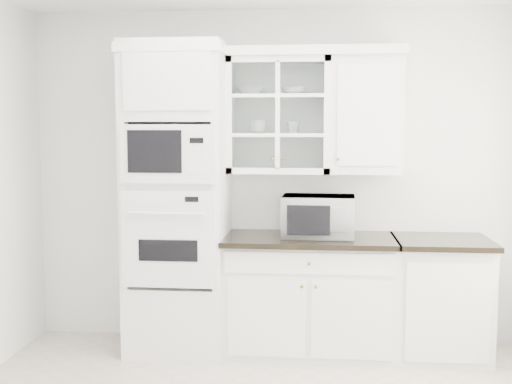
# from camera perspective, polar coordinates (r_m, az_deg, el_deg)

# --- Properties ---
(room_shell) EXTENTS (4.00, 3.50, 2.70)m
(room_shell) POSITION_cam_1_polar(r_m,az_deg,el_deg) (3.92, 0.60, 6.07)
(room_shell) COLOR white
(room_shell) RESTS_ON ground
(oven_column) EXTENTS (0.76, 0.68, 2.40)m
(oven_column) POSITION_cam_1_polar(r_m,az_deg,el_deg) (5.04, -6.98, -0.65)
(oven_column) COLOR white
(oven_column) RESTS_ON ground
(base_cabinet_run) EXTENTS (1.32, 0.67, 0.92)m
(base_cabinet_run) POSITION_cam_1_polar(r_m,az_deg,el_deg) (5.09, 4.75, -9.01)
(base_cabinet_run) COLOR white
(base_cabinet_run) RESTS_ON ground
(extra_base_cabinet) EXTENTS (0.72, 0.67, 0.92)m
(extra_base_cabinet) POSITION_cam_1_polar(r_m,az_deg,el_deg) (5.17, 16.03, -8.97)
(extra_base_cabinet) COLOR white
(extra_base_cabinet) RESTS_ON ground
(upper_cabinet_glass) EXTENTS (0.80, 0.33, 0.90)m
(upper_cabinet_glass) POSITION_cam_1_polar(r_m,az_deg,el_deg) (5.07, 2.05, 6.79)
(upper_cabinet_glass) COLOR white
(upper_cabinet_glass) RESTS_ON room_shell
(upper_cabinet_solid) EXTENTS (0.55, 0.33, 0.90)m
(upper_cabinet_solid) POSITION_cam_1_polar(r_m,az_deg,el_deg) (5.07, 9.74, 6.71)
(upper_cabinet_solid) COLOR white
(upper_cabinet_solid) RESTS_ON room_shell
(crown_molding) EXTENTS (2.14, 0.38, 0.07)m
(crown_molding) POSITION_cam_1_polar(r_m,az_deg,el_deg) (5.08, 0.85, 12.28)
(crown_molding) COLOR white
(crown_molding) RESTS_ON room_shell
(countertop_microwave) EXTENTS (0.57, 0.48, 0.32)m
(countertop_microwave) POSITION_cam_1_polar(r_m,az_deg,el_deg) (4.97, 5.57, -2.13)
(countertop_microwave) COLOR white
(countertop_microwave) RESTS_ON base_cabinet_run
(bowl_a) EXTENTS (0.24, 0.24, 0.05)m
(bowl_a) POSITION_cam_1_polar(r_m,az_deg,el_deg) (5.07, -0.50, 8.91)
(bowl_a) COLOR white
(bowl_a) RESTS_ON upper_cabinet_glass
(bowl_b) EXTENTS (0.19, 0.19, 0.06)m
(bowl_b) POSITION_cam_1_polar(r_m,az_deg,el_deg) (5.07, 3.38, 8.93)
(bowl_b) COLOR white
(bowl_b) RESTS_ON upper_cabinet_glass
(cup_a) EXTENTS (0.15, 0.15, 0.10)m
(cup_a) POSITION_cam_1_polar(r_m,az_deg,el_deg) (5.07, 0.23, 5.79)
(cup_a) COLOR white
(cup_a) RESTS_ON upper_cabinet_glass
(cup_b) EXTENTS (0.11, 0.11, 0.10)m
(cup_b) POSITION_cam_1_polar(r_m,az_deg,el_deg) (5.08, 3.35, 5.76)
(cup_b) COLOR white
(cup_b) RESTS_ON upper_cabinet_glass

